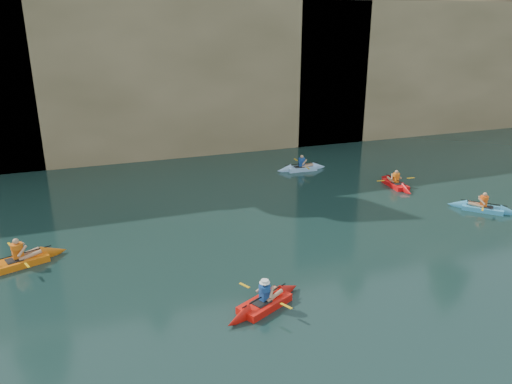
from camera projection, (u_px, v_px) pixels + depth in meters
name	position (u px, v px, depth m)	size (l,w,h in m)	color
ground	(323.00, 384.00, 12.13)	(160.00, 160.00, 0.00)	black
cliff	(141.00, 51.00, 36.76)	(70.00, 16.00, 12.00)	tan
cliff_slab_center	(190.00, 63.00, 30.93)	(24.00, 2.40, 11.40)	#9C845F
cliff_slab_east	(451.00, 66.00, 37.54)	(26.00, 2.40, 9.84)	#9C845F
sea_cave_center	(97.00, 137.00, 29.81)	(3.50, 1.00, 3.20)	black
sea_cave_east	(309.00, 112.00, 34.04)	(5.00, 1.00, 4.50)	black
main_kayaker	(265.00, 303.00, 15.27)	(3.11, 2.06, 1.16)	red
kayaker_orange	(19.00, 261.00, 17.86)	(3.45, 2.41, 1.29)	orange
kayaker_red_far	(395.00, 184.00, 26.16)	(2.19, 3.03, 1.10)	red
kayaker_ltblue_mid	(302.00, 168.00, 28.88)	(3.01, 2.26, 1.14)	#98C8FF
kayaker_blue_east	(483.00, 208.00, 22.87)	(2.64, 2.69, 1.10)	#3C99CE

